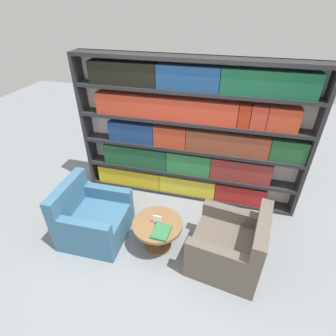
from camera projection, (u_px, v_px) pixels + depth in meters
The scene contains 7 objects.
ground_plane at pixel (163, 265), 3.31m from camera, with size 14.00×14.00×0.00m, color gray.
bookshelf at pixel (189, 136), 3.92m from camera, with size 3.40×0.30×2.21m.
armchair_left at pixel (92, 219), 3.59m from camera, with size 0.84×0.84×0.82m.
armchair_right at pixel (230, 247), 3.19m from camera, with size 0.93×0.93×0.82m.
coffee_table at pixel (158, 230), 3.39m from camera, with size 0.65×0.65×0.43m.
table_sign at pixel (157, 220), 3.30m from camera, with size 0.11×0.06×0.12m.
stray_book at pixel (161, 232), 3.18m from camera, with size 0.21×0.27×0.04m.
Camera 1 is at (0.60, -2.00, 2.85)m, focal length 28.00 mm.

